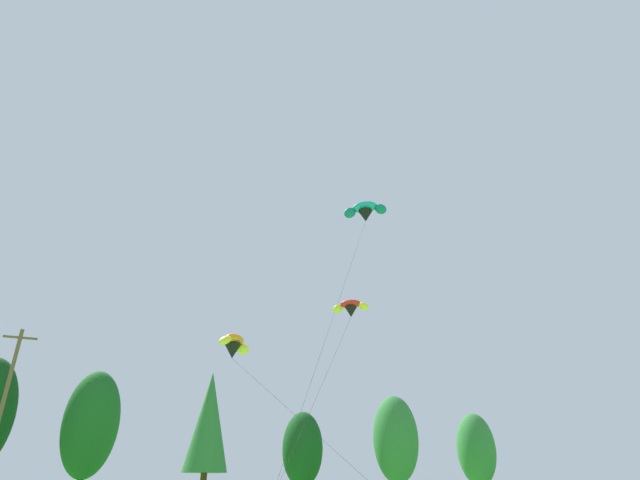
{
  "coord_description": "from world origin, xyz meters",
  "views": [
    {
      "loc": [
        -10.7,
        1.16,
        2.09
      ],
      "look_at": [
        -1.3,
        25.11,
        14.71
      ],
      "focal_mm": 28.48,
      "sensor_mm": 36.0,
      "label": 1
    }
  ],
  "objects": [
    {
      "name": "treeline_tree_c",
      "position": [
        -12.43,
        58.56,
        7.81
      ],
      "size": [
        5.29,
        5.29,
        12.91
      ],
      "color": "#472D19",
      "rests_on": "ground_plane"
    },
    {
      "name": "treeline_tree_d",
      "position": [
        -1.03,
        57.9,
        8.48
      ],
      "size": [
        4.58,
        4.58,
        13.53
      ],
      "color": "#472D19",
      "rests_on": "ground_plane"
    },
    {
      "name": "treeline_tree_e",
      "position": [
        9.68,
        58.42,
        6.03
      ],
      "size": [
        4.49,
        4.49,
        9.96
      ],
      "color": "#472D19",
      "rests_on": "ground_plane"
    },
    {
      "name": "treeline_tree_f",
      "position": [
        18.51,
        53.07,
        6.92
      ],
      "size": [
        4.89,
        4.89,
        11.43
      ],
      "color": "#472D19",
      "rests_on": "ground_plane"
    },
    {
      "name": "treeline_tree_g",
      "position": [
        31.67,
        56.65,
        6.41
      ],
      "size": [
        4.66,
        4.66,
        10.59
      ],
      "color": "#472D19",
      "rests_on": "ground_plane"
    },
    {
      "name": "utility_pole",
      "position": [
        -17.65,
        42.14,
        6.46
      ],
      "size": [
        2.2,
        0.26,
        12.38
      ],
      "color": "brown",
      "rests_on": "ground_plane"
    },
    {
      "name": "parafoil_kite_high_red_yellow",
      "position": [
        4.45,
        33.57,
        14.03
      ],
      "size": [
        10.09,
        11.48,
        13.49
      ],
      "color": "red"
    },
    {
      "name": "parafoil_kite_mid_orange",
      "position": [
        -3.52,
        35.96,
        11.06
      ],
      "size": [
        7.82,
        12.62,
        10.72
      ],
      "color": "orange"
    },
    {
      "name": "parafoil_kite_far_teal",
      "position": [
        7.61,
        36.68,
        24.42
      ],
      "size": [
        13.78,
        14.93,
        24.28
      ],
      "color": "teal"
    }
  ]
}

